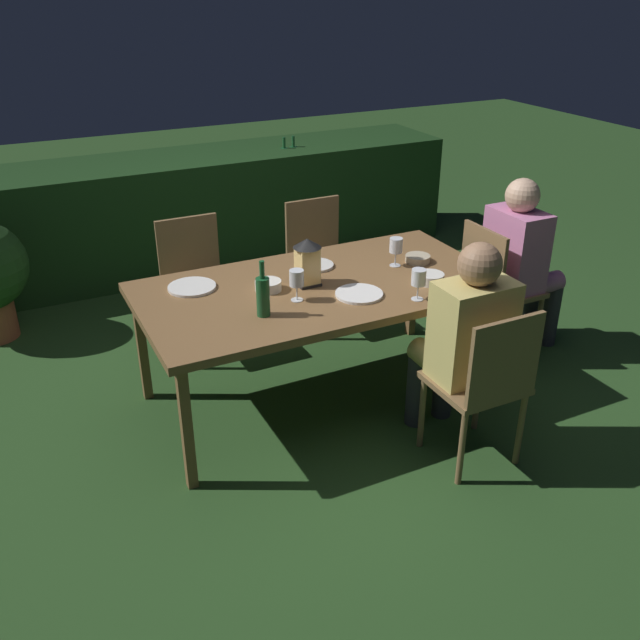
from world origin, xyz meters
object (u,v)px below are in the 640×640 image
Objects in this scene: ice_bucket at (289,165)px; chair_side_right_b at (320,257)px; lantern_centerpiece at (307,259)px; plate_b at (315,265)px; plate_c at (192,287)px; wine_glass_a at (297,280)px; bowl_olives at (268,285)px; side_table at (290,201)px; wine_glass_c at (419,279)px; chair_side_left_b at (485,381)px; bowl_salad at (418,258)px; wine_glass_b at (396,247)px; chair_head_far at (495,284)px; plate_a at (359,294)px; bowl_bread at (430,278)px; dining_table at (320,293)px; person_in_pink at (522,257)px; chair_side_right_a at (196,280)px; green_bottle_on_table at (263,295)px; person_in_mustard at (463,336)px.

chair_side_right_b is at bearing -105.96° from ice_bucket.
plate_b is (0.15, 0.21, -0.14)m from lantern_centerpiece.
plate_c is 0.76× the size of ice_bucket.
wine_glass_a is 1.19× the size of bowl_olives.
plate_c is at bearing -125.98° from side_table.
wine_glass_c is 0.80× the size of plate_b.
bowl_salad is at bearing 76.93° from chair_side_left_b.
wine_glass_b is 0.80× the size of plate_b.
bowl_olives is (-0.73, 0.96, 0.27)m from chair_side_left_b.
chair_side_right_b reaches higher than bowl_salad.
bowl_olives is (-0.37, -0.19, 0.02)m from plate_b.
bowl_salad is (-0.57, 0.04, 0.26)m from chair_head_far.
plate_a is at bearing -31.96° from plate_c.
plate_a is 1.70× the size of bowl_bread.
ice_bucket is (1.49, 2.05, 0.03)m from plate_c.
wine_glass_b is (0.71, 0.18, 0.00)m from wine_glass_a.
wine_glass_b is 1.18m from plate_c.
dining_table is at bearing 156.24° from bowl_bread.
person_in_pink is 5.44× the size of plate_b.
wine_glass_b is at bearing 176.70° from person_in_pink.
bowl_bread is (0.46, -0.49, 0.02)m from plate_b.
chair_side_right_a is 1.43m from bowl_salad.
lantern_centerpiece is 0.61m from wine_glass_c.
chair_side_left_b is 1.23m from bowl_olives.
chair_side_left_b is at bearing -81.94° from wine_glass_c.
chair_side_left_b is 3.35× the size of plate_c.
plate_a is 1.73× the size of bowl_salad.
ice_bucket is (1.27, 2.53, -0.07)m from green_bottle_on_table.
chair_side_right_b reaches higher than plate_a.
wine_glass_a is at bearing -121.82° from chair_side_right_b.
wine_glass_c reaches higher than plate_a.
plate_a is at bearing -169.00° from chair_head_far.
wine_glass_a is at bearing -113.13° from ice_bucket.
wine_glass_a is (-1.43, -0.13, 0.35)m from chair_head_far.
person_in_pink is 0.94m from wine_glass_b.
person_in_pink and person_in_mustard have the same top height.
plate_c is at bearing 138.19° from person_in_mustard.
plate_c is at bearing 170.49° from bowl_salad.
person_in_pink is 4.52× the size of plate_a.
wine_glass_c reaches higher than dining_table.
plate_c is 1.30m from bowl_bread.
person_in_mustard reaches higher than chair_side_left_b.
chair_side_right_a is at bearing 142.16° from bowl_salad.
bowl_bread is 2.58m from ice_bucket.
bowl_bread reaches higher than plate_a.
wine_glass_b is at bearing -10.30° from plate_c.
bowl_bread is at bearing -96.50° from side_table.
chair_side_right_a is at bearing 180.00° from chair_side_right_b.
bowl_olives is at bearing -130.55° from chair_side_right_b.
wine_glass_b is 0.48m from plate_b.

